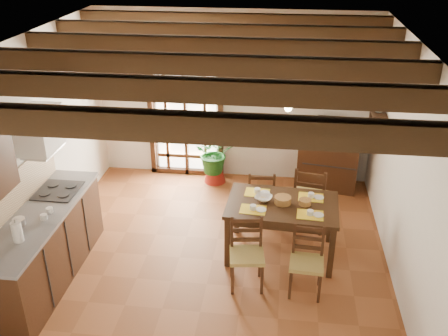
% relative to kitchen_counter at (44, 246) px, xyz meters
% --- Properties ---
extents(ground_plane, '(5.00, 5.00, 0.00)m').
position_rel_kitchen_counter_xyz_m(ground_plane, '(1.96, 0.60, -0.47)').
color(ground_plane, brown).
extents(room_shell, '(4.52, 5.02, 2.81)m').
position_rel_kitchen_counter_xyz_m(room_shell, '(1.96, 0.60, 1.34)').
color(room_shell, silver).
rests_on(room_shell, ground_plane).
extents(ceiling_beams, '(4.50, 4.34, 0.20)m').
position_rel_kitchen_counter_xyz_m(ceiling_beams, '(1.96, 0.60, 2.22)').
color(ceiling_beams, black).
rests_on(ceiling_beams, room_shell).
extents(french_door, '(1.26, 0.11, 2.32)m').
position_rel_kitchen_counter_xyz_m(french_door, '(1.16, 3.05, 0.70)').
color(french_door, white).
rests_on(french_door, ground_plane).
extents(kitchen_counter, '(0.64, 2.25, 1.38)m').
position_rel_kitchen_counter_xyz_m(kitchen_counter, '(0.00, 0.00, 0.00)').
color(kitchen_counter, '#341D10').
rests_on(kitchen_counter, ground_plane).
extents(range_hood, '(0.38, 0.60, 0.54)m').
position_rel_kitchen_counter_xyz_m(range_hood, '(-0.09, 0.55, 1.26)').
color(range_hood, white).
rests_on(range_hood, room_shell).
extents(counter_items, '(0.50, 1.43, 0.25)m').
position_rel_kitchen_counter_xyz_m(counter_items, '(0.00, 0.09, 0.49)').
color(counter_items, black).
rests_on(counter_items, kitchen_counter).
extents(dining_table, '(1.45, 0.97, 0.76)m').
position_rel_kitchen_counter_xyz_m(dining_table, '(2.82, 0.87, 0.19)').
color(dining_table, '#311E10').
rests_on(dining_table, ground_plane).
extents(chair_near_left, '(0.45, 0.43, 0.87)m').
position_rel_kitchen_counter_xyz_m(chair_near_left, '(2.43, 0.17, -0.20)').
color(chair_near_left, '#A08B43').
rests_on(chair_near_left, ground_plane).
extents(chair_near_right, '(0.41, 0.39, 0.84)m').
position_rel_kitchen_counter_xyz_m(chair_near_right, '(3.13, 0.13, -0.21)').
color(chair_near_right, '#A08B43').
rests_on(chair_near_right, ground_plane).
extents(chair_far_left, '(0.43, 0.41, 0.86)m').
position_rel_kitchen_counter_xyz_m(chair_far_left, '(2.51, 1.60, -0.20)').
color(chair_far_left, '#A08B43').
rests_on(chair_far_left, ground_plane).
extents(chair_far_right, '(0.52, 0.50, 0.98)m').
position_rel_kitchen_counter_xyz_m(chair_far_right, '(3.21, 1.56, -0.17)').
color(chair_far_right, '#A08B43').
rests_on(chair_far_right, ground_plane).
extents(table_setting, '(1.02, 0.68, 0.09)m').
position_rel_kitchen_counter_xyz_m(table_setting, '(2.82, 0.87, 0.32)').
color(table_setting, yellow).
rests_on(table_setting, dining_table).
extents(table_bowl, '(0.27, 0.27, 0.05)m').
position_rel_kitchen_counter_xyz_m(table_bowl, '(2.57, 0.93, 0.31)').
color(table_bowl, white).
rests_on(table_bowl, dining_table).
extents(sideboard, '(1.00, 0.58, 0.80)m').
position_rel_kitchen_counter_xyz_m(sideboard, '(3.54, 2.83, -0.07)').
color(sideboard, '#341D10').
rests_on(sideboard, ground_plane).
extents(crt_tv, '(0.47, 0.44, 0.38)m').
position_rel_kitchen_counter_xyz_m(crt_tv, '(3.54, 2.82, 0.52)').
color(crt_tv, black).
rests_on(crt_tv, sideboard).
extents(fuse_box, '(0.25, 0.03, 0.32)m').
position_rel_kitchen_counter_xyz_m(fuse_box, '(3.46, 3.08, 1.28)').
color(fuse_box, white).
rests_on(fuse_box, room_shell).
extents(plant_pot, '(0.36, 0.36, 0.22)m').
position_rel_kitchen_counter_xyz_m(plant_pot, '(1.68, 2.79, -0.36)').
color(plant_pot, maroon).
rests_on(plant_pot, ground_plane).
extents(potted_plant, '(2.03, 1.88, 1.86)m').
position_rel_kitchen_counter_xyz_m(potted_plant, '(1.68, 2.79, 0.10)').
color(potted_plant, '#144C19').
rests_on(potted_plant, ground_plane).
extents(wall_shelf, '(0.20, 0.42, 0.20)m').
position_rel_kitchen_counter_xyz_m(wall_shelf, '(4.10, 2.20, 1.04)').
color(wall_shelf, '#341D10').
rests_on(wall_shelf, room_shell).
extents(shelf_vase, '(0.15, 0.15, 0.15)m').
position_rel_kitchen_counter_xyz_m(shelf_vase, '(4.10, 2.20, 1.18)').
color(shelf_vase, '#B2BFB2').
rests_on(shelf_vase, wall_shelf).
extents(shelf_flowers, '(0.14, 0.14, 0.36)m').
position_rel_kitchen_counter_xyz_m(shelf_flowers, '(4.10, 2.20, 1.38)').
color(shelf_flowers, yellow).
rests_on(shelf_flowers, shelf_vase).
extents(framed_picture, '(0.03, 0.32, 0.32)m').
position_rel_kitchen_counter_xyz_m(framed_picture, '(4.18, 2.20, 1.58)').
color(framed_picture, brown).
rests_on(framed_picture, room_shell).
extents(pendant_lamp, '(0.36, 0.36, 0.84)m').
position_rel_kitchen_counter_xyz_m(pendant_lamp, '(2.82, 0.97, 1.60)').
color(pendant_lamp, black).
rests_on(pendant_lamp, room_shell).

